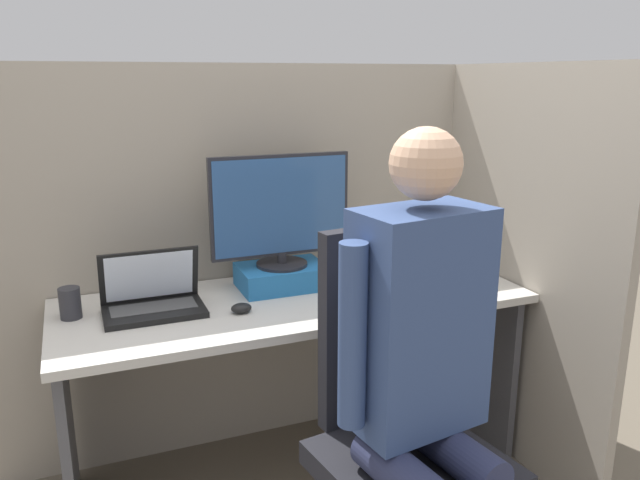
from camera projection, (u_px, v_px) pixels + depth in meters
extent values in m
cube|color=gray|center=(267.00, 259.00, 2.56)|extent=(2.19, 0.04, 1.55)
cube|color=gray|center=(502.00, 262.00, 2.51)|extent=(0.04, 1.25, 1.55)
cube|color=beige|center=(295.00, 301.00, 2.27)|extent=(1.69, 0.63, 0.03)
cube|color=#4C4C51|center=(67.00, 435.00, 2.07)|extent=(0.03, 0.53, 0.69)
cube|color=#4C4C51|center=(474.00, 356.00, 2.66)|extent=(0.03, 0.53, 0.69)
cube|color=#236BAD|center=(282.00, 276.00, 2.37)|extent=(0.33, 0.22, 0.09)
cylinder|color=#232328|center=(282.00, 264.00, 2.35)|extent=(0.19, 0.19, 0.01)
cylinder|color=#232328|center=(282.00, 257.00, 2.35)|extent=(0.04, 0.04, 0.04)
cube|color=#232328|center=(280.00, 205.00, 2.30)|extent=(0.53, 0.02, 0.38)
cube|color=#2D5184|center=(282.00, 206.00, 2.29)|extent=(0.51, 0.00, 0.35)
cube|color=black|center=(154.00, 312.00, 2.10)|extent=(0.33, 0.20, 0.02)
cube|color=#424242|center=(154.00, 307.00, 2.11)|extent=(0.28, 0.11, 0.00)
cube|color=black|center=(150.00, 276.00, 2.14)|extent=(0.33, 0.07, 0.20)
cube|color=silver|center=(150.00, 276.00, 2.13)|extent=(0.29, 0.06, 0.17)
ellipsoid|color=black|center=(241.00, 308.00, 2.12)|extent=(0.07, 0.06, 0.03)
cube|color=#2D2D33|center=(457.00, 263.00, 2.59)|extent=(0.04, 0.13, 0.05)
cone|color=orange|center=(381.00, 293.00, 2.23)|extent=(0.05, 0.12, 0.05)
cylinder|color=green|center=(372.00, 288.00, 2.30)|extent=(0.03, 0.02, 0.03)
cube|color=black|center=(413.00, 469.00, 1.71)|extent=(0.52, 0.52, 0.07)
cube|color=black|center=(385.00, 321.00, 1.87)|extent=(0.44, 0.11, 0.60)
cylinder|color=#282D4C|center=(402.00, 475.00, 1.54)|extent=(0.15, 0.31, 0.11)
cylinder|color=#282D4C|center=(456.00, 453.00, 1.63)|extent=(0.15, 0.31, 0.11)
cube|color=#334775|center=(419.00, 320.00, 1.60)|extent=(0.37, 0.25, 0.59)
sphere|color=#D8A884|center=(426.00, 164.00, 1.50)|extent=(0.18, 0.18, 0.18)
cylinder|color=#334775|center=(352.00, 337.00, 1.50)|extent=(0.07, 0.07, 0.47)
cylinder|color=#334775|center=(478.00, 306.00, 1.70)|extent=(0.07, 0.07, 0.47)
cylinder|color=#28282D|center=(70.00, 303.00, 2.06)|extent=(0.07, 0.07, 0.11)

